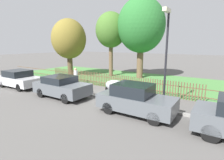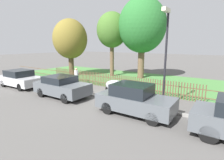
# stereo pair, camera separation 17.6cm
# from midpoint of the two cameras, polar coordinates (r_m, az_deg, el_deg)

# --- Properties ---
(ground_plane) EXTENTS (120.00, 120.00, 0.00)m
(ground_plane) POSITION_cam_midpoint_polar(r_m,az_deg,el_deg) (12.14, -7.56, -5.14)
(ground_plane) COLOR #565451
(kerb_stone) EXTENTS (28.18, 0.20, 0.12)m
(kerb_stone) POSITION_cam_midpoint_polar(r_m,az_deg,el_deg) (12.20, -7.25, -4.76)
(kerb_stone) COLOR gray
(kerb_stone) RESTS_ON ground
(grass_strip) EXTENTS (28.18, 8.55, 0.01)m
(grass_strip) POSITION_cam_midpoint_polar(r_m,az_deg,el_deg) (17.89, 7.84, 0.24)
(grass_strip) COLOR #477F3D
(grass_strip) RESTS_ON ground
(park_fence) EXTENTS (28.18, 0.05, 1.13)m
(park_fence) POSITION_cam_midpoint_polar(r_m,az_deg,el_deg) (14.17, 0.07, -0.29)
(park_fence) COLOR brown
(park_fence) RESTS_ON ground
(parked_car_silver_hatchback) EXTENTS (4.03, 1.95, 1.40)m
(parked_car_silver_hatchback) POSITION_cam_midpoint_polar(r_m,az_deg,el_deg) (16.27, -27.47, 0.44)
(parked_car_silver_hatchback) COLOR #BCBCC1
(parked_car_silver_hatchback) RESTS_ON ground
(parked_car_black_saloon) EXTENTS (3.81, 1.87, 1.41)m
(parked_car_black_saloon) POSITION_cam_midpoint_polar(r_m,az_deg,el_deg) (12.10, -15.68, -1.98)
(parked_car_black_saloon) COLOR #51565B
(parked_car_black_saloon) RESTS_ON ground
(parked_car_navy_estate) EXTENTS (3.86, 1.74, 1.53)m
(parked_car_navy_estate) POSITION_cam_midpoint_polar(r_m,az_deg,el_deg) (8.85, 7.90, -6.30)
(parked_car_navy_estate) COLOR #51565B
(parked_car_navy_estate) RESTS_ON ground
(covered_motorcycle) EXTENTS (2.02, 0.95, 1.03)m
(covered_motorcycle) POSITION_cam_midpoint_polar(r_m,az_deg,el_deg) (12.07, 2.17, -2.04)
(covered_motorcycle) COLOR black
(covered_motorcycle) RESTS_ON ground
(tree_nearest_kerb) EXTENTS (3.73, 3.73, 6.22)m
(tree_nearest_kerb) POSITION_cam_midpoint_polar(r_m,az_deg,el_deg) (20.11, -13.25, 12.82)
(tree_nearest_kerb) COLOR brown
(tree_nearest_kerb) RESTS_ON ground
(tree_behind_motorcycle) EXTENTS (3.28, 3.28, 6.89)m
(tree_behind_motorcycle) POSITION_cam_midpoint_polar(r_m,az_deg,el_deg) (19.40, 0.26, 15.88)
(tree_behind_motorcycle) COLOR brown
(tree_behind_motorcycle) RESTS_ON ground
(tree_mid_park) EXTENTS (4.76, 4.76, 8.10)m
(tree_mid_park) POSITION_cam_midpoint_polar(r_m,az_deg,el_deg) (18.53, 10.11, 17.06)
(tree_mid_park) COLOR brown
(tree_mid_park) RESTS_ON ground
(pedestrian_near_fence) EXTENTS (0.43, 0.43, 1.57)m
(pedestrian_near_fence) POSITION_cam_midpoint_polar(r_m,az_deg,el_deg) (14.83, -11.20, 1.28)
(pedestrian_near_fence) COLOR #7F6B51
(pedestrian_near_fence) RESTS_ON ground
(street_lamp) EXTENTS (0.20, 0.79, 5.17)m
(street_lamp) POSITION_cam_midpoint_polar(r_m,az_deg,el_deg) (9.48, 17.60, 10.05)
(street_lamp) COLOR black
(street_lamp) RESTS_ON ground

